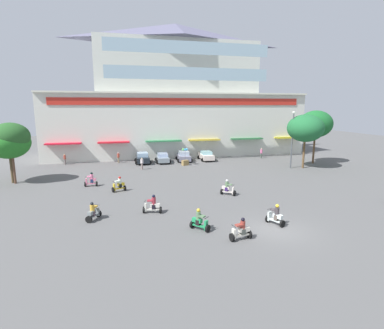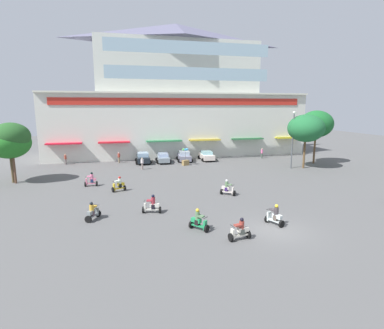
{
  "view_description": "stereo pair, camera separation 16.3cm",
  "coord_description": "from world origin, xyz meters",
  "px_view_note": "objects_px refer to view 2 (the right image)",
  "views": [
    {
      "loc": [
        -10.38,
        -17.89,
        8.4
      ],
      "look_at": [
        -2.44,
        14.41,
        2.02
      ],
      "focal_mm": 28.61,
      "sensor_mm": 36.0,
      "label": 1
    },
    {
      "loc": [
        -10.22,
        -17.93,
        8.4
      ],
      "look_at": [
        -2.44,
        14.41,
        2.02
      ],
      "focal_mm": 28.61,
      "sensor_mm": 36.0,
      "label": 2
    }
  ],
  "objects_px": {
    "scooter_rider_2": "(228,189)",
    "scooter_rider_5": "(275,216)",
    "scooter_rider_8": "(152,206)",
    "scooter_rider_6": "(93,212)",
    "scooter_rider_0": "(119,185)",
    "scooter_rider_4": "(91,180)",
    "parked_car_1": "(163,158)",
    "scooter_rider_9": "(240,231)",
    "parked_car_3": "(207,156)",
    "streetlamp_near": "(293,136)",
    "pedestrian_1": "(262,153)",
    "balloon_vendor_cart": "(185,159)",
    "pedestrian_2": "(65,158)",
    "plaza_tree_1": "(316,124)",
    "parked_car_0": "(143,158)",
    "plaza_tree_3": "(306,128)",
    "parked_car_2": "(184,156)",
    "scooter_rider_3": "(199,221)",
    "plaza_tree_2": "(9,142)",
    "pedestrian_0": "(119,157)",
    "plaza_tree_0": "(11,137)",
    "pedestrian_3": "(142,163)"
  },
  "relations": [
    {
      "from": "parked_car_0",
      "to": "balloon_vendor_cart",
      "type": "relative_size",
      "value": 1.64
    },
    {
      "from": "plaza_tree_3",
      "to": "parked_car_1",
      "type": "bearing_deg",
      "value": 154.28
    },
    {
      "from": "scooter_rider_8",
      "to": "pedestrian_2",
      "type": "distance_m",
      "value": 25.53
    },
    {
      "from": "scooter_rider_8",
      "to": "scooter_rider_6",
      "type": "bearing_deg",
      "value": -174.39
    },
    {
      "from": "plaza_tree_3",
      "to": "pedestrian_1",
      "type": "distance_m",
      "value": 10.01
    },
    {
      "from": "parked_car_2",
      "to": "plaza_tree_2",
      "type": "bearing_deg",
      "value": -157.72
    },
    {
      "from": "scooter_rider_0",
      "to": "scooter_rider_4",
      "type": "relative_size",
      "value": 0.99
    },
    {
      "from": "parked_car_2",
      "to": "balloon_vendor_cart",
      "type": "distance_m",
      "value": 3.37
    },
    {
      "from": "pedestrian_2",
      "to": "plaza_tree_2",
      "type": "bearing_deg",
      "value": -111.63
    },
    {
      "from": "plaza_tree_1",
      "to": "scooter_rider_8",
      "type": "relative_size",
      "value": 5.0
    },
    {
      "from": "parked_car_3",
      "to": "pedestrian_1",
      "type": "distance_m",
      "value": 9.29
    },
    {
      "from": "scooter_rider_0",
      "to": "pedestrian_3",
      "type": "distance_m",
      "value": 10.65
    },
    {
      "from": "scooter_rider_4",
      "to": "pedestrian_0",
      "type": "bearing_deg",
      "value": 77.41
    },
    {
      "from": "plaza_tree_2",
      "to": "scooter_rider_4",
      "type": "bearing_deg",
      "value": -23.11
    },
    {
      "from": "plaza_tree_3",
      "to": "scooter_rider_0",
      "type": "relative_size",
      "value": 4.79
    },
    {
      "from": "scooter_rider_8",
      "to": "pedestrian_1",
      "type": "relative_size",
      "value": 0.95
    },
    {
      "from": "scooter_rider_8",
      "to": "scooter_rider_9",
      "type": "xyz_separation_m",
      "value": [
        4.91,
        -6.29,
        -0.02
      ]
    },
    {
      "from": "scooter_rider_4",
      "to": "balloon_vendor_cart",
      "type": "relative_size",
      "value": 0.62
    },
    {
      "from": "scooter_rider_8",
      "to": "balloon_vendor_cart",
      "type": "bearing_deg",
      "value": 70.06
    },
    {
      "from": "scooter_rider_4",
      "to": "pedestrian_1",
      "type": "height_order",
      "value": "pedestrian_1"
    },
    {
      "from": "pedestrian_3",
      "to": "scooter_rider_0",
      "type": "bearing_deg",
      "value": -106.9
    },
    {
      "from": "plaza_tree_3",
      "to": "scooter_rider_6",
      "type": "height_order",
      "value": "plaza_tree_3"
    },
    {
      "from": "parked_car_3",
      "to": "scooter_rider_9",
      "type": "relative_size",
      "value": 2.87
    },
    {
      "from": "scooter_rider_6",
      "to": "pedestrian_1",
      "type": "relative_size",
      "value": 0.93
    },
    {
      "from": "parked_car_1",
      "to": "scooter_rider_9",
      "type": "height_order",
      "value": "scooter_rider_9"
    },
    {
      "from": "scooter_rider_0",
      "to": "pedestrian_3",
      "type": "height_order",
      "value": "pedestrian_3"
    },
    {
      "from": "plaza_tree_3",
      "to": "parked_car_2",
      "type": "distance_m",
      "value": 18.0
    },
    {
      "from": "scooter_rider_4",
      "to": "parked_car_3",
      "type": "bearing_deg",
      "value": 37.18
    },
    {
      "from": "plaza_tree_2",
      "to": "streetlamp_near",
      "type": "height_order",
      "value": "streetlamp_near"
    },
    {
      "from": "plaza_tree_1",
      "to": "balloon_vendor_cart",
      "type": "bearing_deg",
      "value": 171.02
    },
    {
      "from": "parked_car_2",
      "to": "scooter_rider_9",
      "type": "distance_m",
      "value": 28.62
    },
    {
      "from": "scooter_rider_6",
      "to": "scooter_rider_3",
      "type": "bearing_deg",
      "value": -27.34
    },
    {
      "from": "plaza_tree_0",
      "to": "parked_car_0",
      "type": "distance_m",
      "value": 17.72
    },
    {
      "from": "pedestrian_2",
      "to": "scooter_rider_2",
      "type": "bearing_deg",
      "value": -48.9
    },
    {
      "from": "scooter_rider_4",
      "to": "pedestrian_0",
      "type": "height_order",
      "value": "pedestrian_0"
    },
    {
      "from": "scooter_rider_6",
      "to": "plaza_tree_3",
      "type": "bearing_deg",
      "value": 26.99
    },
    {
      "from": "streetlamp_near",
      "to": "parked_car_2",
      "type": "bearing_deg",
      "value": 146.18
    },
    {
      "from": "pedestrian_1",
      "to": "pedestrian_3",
      "type": "distance_m",
      "value": 20.23
    },
    {
      "from": "scooter_rider_6",
      "to": "scooter_rider_2",
      "type": "bearing_deg",
      "value": 17.36
    },
    {
      "from": "plaza_tree_2",
      "to": "parked_car_2",
      "type": "xyz_separation_m",
      "value": [
        21.35,
        8.74,
        -3.71
      ]
    },
    {
      "from": "balloon_vendor_cart",
      "to": "parked_car_2",
      "type": "bearing_deg",
      "value": 81.08
    },
    {
      "from": "plaza_tree_0",
      "to": "plaza_tree_2",
      "type": "relative_size",
      "value": 1.07
    },
    {
      "from": "plaza_tree_0",
      "to": "scooter_rider_0",
      "type": "xyz_separation_m",
      "value": [
        11.07,
        -5.97,
        -4.54
      ]
    },
    {
      "from": "scooter_rider_9",
      "to": "streetlamp_near",
      "type": "relative_size",
      "value": 0.19
    },
    {
      "from": "plaza_tree_3",
      "to": "scooter_rider_3",
      "type": "xyz_separation_m",
      "value": [
        -19.47,
        -17.33,
        -4.83
      ]
    },
    {
      "from": "parked_car_0",
      "to": "pedestrian_3",
      "type": "height_order",
      "value": "pedestrian_3"
    },
    {
      "from": "parked_car_1",
      "to": "parked_car_2",
      "type": "distance_m",
      "value": 3.34
    },
    {
      "from": "parked_car_3",
      "to": "streetlamp_near",
      "type": "relative_size",
      "value": 0.55
    },
    {
      "from": "scooter_rider_2",
      "to": "pedestrian_2",
      "type": "distance_m",
      "value": 26.75
    },
    {
      "from": "scooter_rider_2",
      "to": "scooter_rider_5",
      "type": "distance_m",
      "value": 7.92
    }
  ]
}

